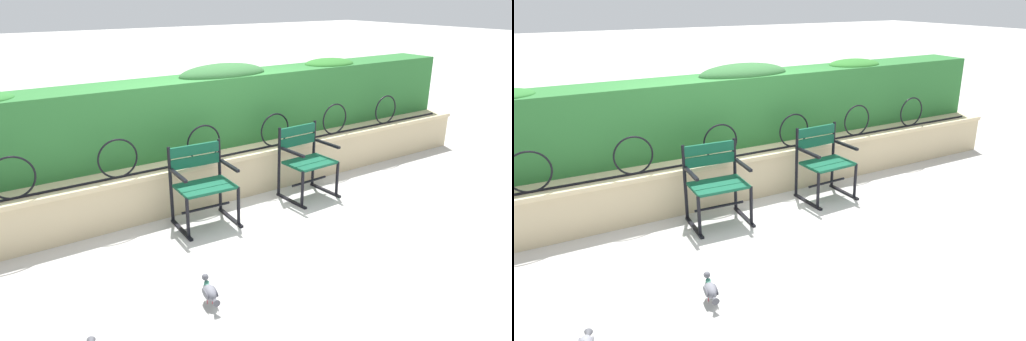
# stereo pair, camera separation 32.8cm
# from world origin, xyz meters

# --- Properties ---
(ground_plane) EXTENTS (60.00, 60.00, 0.00)m
(ground_plane) POSITION_xyz_m (0.00, 0.00, 0.00)
(ground_plane) COLOR #B7B5AF
(stone_wall) EXTENTS (8.05, 0.41, 0.54)m
(stone_wall) POSITION_xyz_m (0.00, 0.79, 0.27)
(stone_wall) COLOR #C6B289
(stone_wall) RESTS_ON ground
(iron_arch_fence) EXTENTS (7.50, 0.02, 0.42)m
(iron_arch_fence) POSITION_xyz_m (-0.25, 0.72, 0.72)
(iron_arch_fence) COLOR black
(iron_arch_fence) RESTS_ON stone_wall
(hedge_row) EXTENTS (7.89, 0.61, 0.98)m
(hedge_row) POSITION_xyz_m (0.02, 1.27, 0.99)
(hedge_row) COLOR #2D7033
(hedge_row) RESTS_ON stone_wall
(park_chair_left) EXTENTS (0.64, 0.55, 0.85)m
(park_chair_left) POSITION_xyz_m (-0.54, 0.31, 0.46)
(park_chair_left) COLOR #0F4C33
(park_chair_left) RESTS_ON ground
(park_chair_right) EXTENTS (0.62, 0.55, 0.86)m
(park_chair_right) POSITION_xyz_m (0.85, 0.30, 0.46)
(park_chair_right) COLOR #0F4C33
(park_chair_right) RESTS_ON ground
(pigeon_near_chairs) EXTENTS (0.12, 0.29, 0.22)m
(pigeon_near_chairs) POSITION_xyz_m (-1.18, -1.02, 0.11)
(pigeon_near_chairs) COLOR slate
(pigeon_near_chairs) RESTS_ON ground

